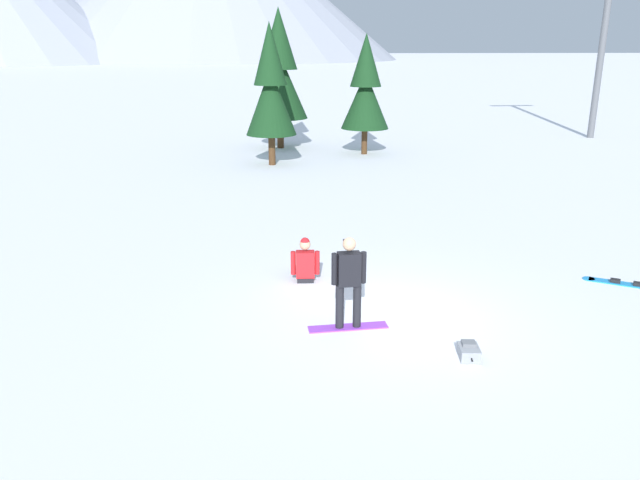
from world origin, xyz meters
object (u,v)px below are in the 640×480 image
(snowboarder_foreground, at_px, (349,281))
(pine_tree_broad, at_px, (279,73))
(snowboarder_midground, at_px, (305,263))
(loose_snowboard_near_right, at_px, (627,284))
(backpack_grey, at_px, (469,352))
(ski_lift_tower, at_px, (607,11))
(pine_tree_twin, at_px, (270,89))
(pine_tree_leaning, at_px, (365,89))

(snowboarder_foreground, height_order, pine_tree_broad, pine_tree_broad)
(snowboarder_midground, relative_size, loose_snowboard_near_right, 1.12)
(snowboarder_foreground, bearing_deg, backpack_grey, -35.65)
(backpack_grey, relative_size, ski_lift_tower, 0.05)
(pine_tree_twin, relative_size, pine_tree_leaning, 1.07)
(snowboarder_midground, bearing_deg, backpack_grey, -58.08)
(pine_tree_twin, bearing_deg, pine_tree_broad, 83.46)
(snowboarder_foreground, relative_size, snowboarder_midground, 0.94)
(snowboarder_midground, bearing_deg, pine_tree_leaning, 76.07)
(loose_snowboard_near_right, relative_size, ski_lift_tower, 0.14)
(snowboarder_foreground, distance_m, ski_lift_tower, 28.89)
(snowboarder_foreground, xyz_separation_m, snowboarder_midground, (-0.60, 2.58, -0.57))
(snowboarder_midground, xyz_separation_m, backpack_grey, (2.42, -3.89, -0.23))
(pine_tree_leaning, height_order, pine_tree_broad, pine_tree_broad)
(snowboarder_midground, xyz_separation_m, loose_snowboard_near_right, (6.87, -1.06, -0.32))
(backpack_grey, bearing_deg, snowboarder_foreground, 144.35)
(snowboarder_foreground, relative_size, pine_tree_leaning, 0.32)
(snowboarder_midground, xyz_separation_m, ski_lift_tower, (17.45, 20.17, 6.29))
(pine_tree_leaning, bearing_deg, pine_tree_twin, -151.96)
(pine_tree_broad, relative_size, ski_lift_tower, 0.57)
(pine_tree_twin, height_order, pine_tree_leaning, pine_tree_twin)
(snowboarder_midground, height_order, ski_lift_tower, ski_lift_tower)
(pine_tree_leaning, bearing_deg, ski_lift_tower, 17.10)
(snowboarder_foreground, distance_m, loose_snowboard_near_right, 6.52)
(loose_snowboard_near_right, distance_m, pine_tree_broad, 20.79)
(pine_tree_twin, distance_m, pine_tree_broad, 4.62)
(snowboarder_midground, relative_size, backpack_grey, 3.41)
(loose_snowboard_near_right, relative_size, pine_tree_leaning, 0.30)
(pine_tree_broad, bearing_deg, snowboarder_midground, -90.29)
(snowboarder_midground, relative_size, ski_lift_tower, 0.16)
(snowboarder_foreground, distance_m, pine_tree_broad, 21.02)
(snowboarder_foreground, distance_m, snowboarder_midground, 2.71)
(pine_tree_twin, bearing_deg, backpack_grey, -80.77)
(backpack_grey, xyz_separation_m, ski_lift_tower, (15.02, 24.07, 6.52))
(snowboarder_midground, distance_m, pine_tree_broad, 18.55)
(loose_snowboard_near_right, xyz_separation_m, ski_lift_tower, (10.57, 21.23, 6.61))
(pine_tree_broad, distance_m, ski_lift_tower, 17.72)
(loose_snowboard_near_right, bearing_deg, pine_tree_broad, 109.35)
(pine_tree_twin, bearing_deg, loose_snowboard_near_right, -63.64)
(pine_tree_twin, distance_m, pine_tree_leaning, 5.00)
(backpack_grey, bearing_deg, loose_snowboard_near_right, 32.46)
(backpack_grey, bearing_deg, pine_tree_twin, 99.23)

